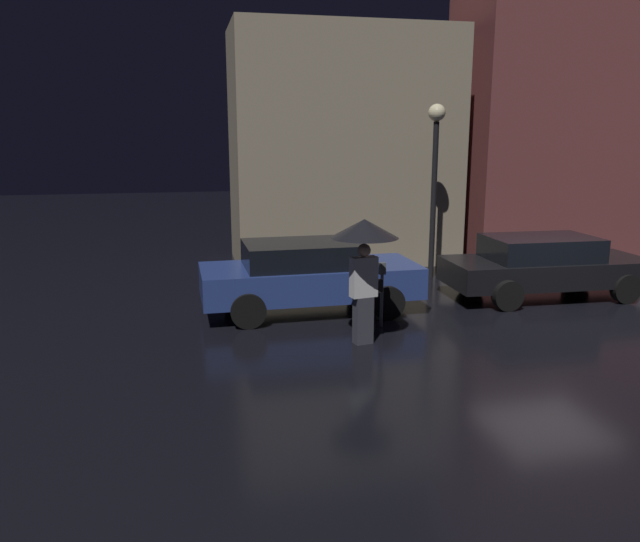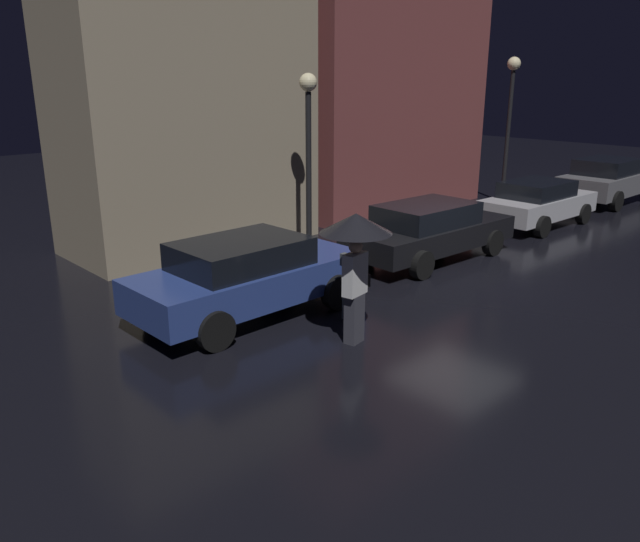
% 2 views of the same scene
% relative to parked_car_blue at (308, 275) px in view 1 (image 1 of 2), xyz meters
% --- Properties ---
extents(ground_plane, '(60.00, 60.00, 0.00)m').
position_rel_parked_car_blue_xyz_m(ground_plane, '(4.80, -1.34, -0.77)').
color(ground_plane, black).
extents(building_facade_left, '(6.19, 3.00, 6.43)m').
position_rel_parked_car_blue_xyz_m(building_facade_left, '(2.05, 5.16, 2.44)').
color(building_facade_left, gray).
rests_on(building_facade_left, ground).
extents(building_facade_right, '(7.28, 3.00, 10.17)m').
position_rel_parked_car_blue_xyz_m(building_facade_right, '(9.37, 5.16, 4.31)').
color(building_facade_right, brown).
rests_on(building_facade_right, ground).
extents(parked_car_blue, '(4.45, 2.02, 1.45)m').
position_rel_parked_car_blue_xyz_m(parked_car_blue, '(0.00, 0.00, 0.00)').
color(parked_car_blue, navy).
rests_on(parked_car_blue, ground).
extents(parked_car_black, '(4.55, 1.96, 1.38)m').
position_rel_parked_car_blue_xyz_m(parked_car_black, '(5.39, 0.03, -0.04)').
color(parked_car_black, black).
rests_on(parked_car_black, ground).
extents(pedestrian_with_umbrella, '(1.17, 1.17, 2.19)m').
position_rel_parked_car_blue_xyz_m(pedestrian_with_umbrella, '(0.54, -2.19, 0.99)').
color(pedestrian_with_umbrella, '#383842').
rests_on(pedestrian_with_umbrella, ground).
extents(parking_meter, '(0.12, 0.10, 1.24)m').
position_rel_parked_car_blue_xyz_m(parking_meter, '(1.15, -1.34, -0.00)').
color(parking_meter, '#4C5154').
rests_on(parking_meter, ground).
extents(street_lamp_near, '(0.42, 0.42, 4.31)m').
position_rel_parked_car_blue_xyz_m(street_lamp_near, '(3.69, 2.43, 2.24)').
color(street_lamp_near, black).
rests_on(street_lamp_near, ground).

